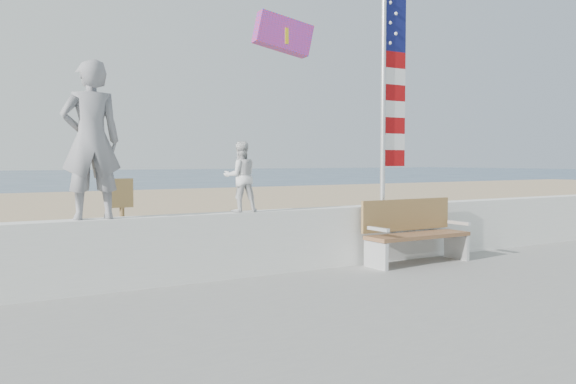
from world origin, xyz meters
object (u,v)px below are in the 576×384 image
bench (414,231)px  flag (389,86)px  child (240,177)px  adult (91,140)px

bench → flag: (-0.14, 0.45, 2.30)m
flag → child: bearing=180.0°
adult → flag: size_ratio=0.55×
bench → child: bearing=170.9°
adult → bench: size_ratio=1.07×
bench → adult: bearing=174.7°
child → flag: flag is taller
bench → flag: size_ratio=0.51×
child → bench: bearing=-178.4°
child → flag: size_ratio=0.28×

